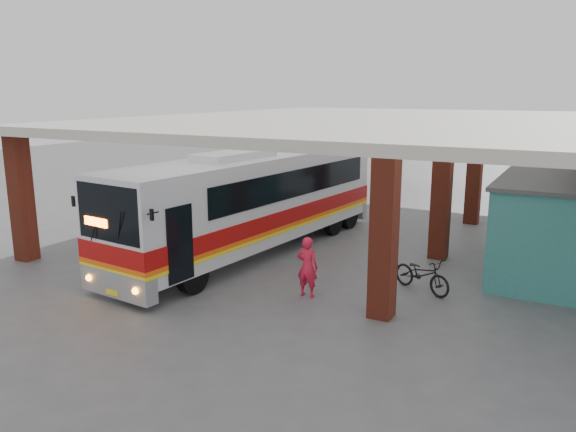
% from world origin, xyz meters
% --- Properties ---
extents(ground, '(90.00, 90.00, 0.00)m').
position_xyz_m(ground, '(0.00, 0.00, 0.00)').
color(ground, '#515154').
rests_on(ground, ground).
extents(brick_columns, '(20.10, 21.60, 4.35)m').
position_xyz_m(brick_columns, '(1.43, 5.00, 2.17)').
color(brick_columns, maroon).
rests_on(brick_columns, ground).
extents(canopy_roof, '(21.00, 23.00, 0.30)m').
position_xyz_m(canopy_roof, '(0.50, 6.50, 4.50)').
color(canopy_roof, beige).
rests_on(canopy_roof, brick_columns).
extents(coach_bus, '(3.92, 13.01, 3.74)m').
position_xyz_m(coach_bus, '(-3.07, 0.57, 1.86)').
color(coach_bus, silver).
rests_on(coach_bus, ground).
extents(motorcycle, '(2.09, 1.46, 1.04)m').
position_xyz_m(motorcycle, '(3.41, -0.64, 0.52)').
color(motorcycle, black).
rests_on(motorcycle, ground).
extents(pedestrian, '(0.64, 0.43, 1.74)m').
position_xyz_m(pedestrian, '(0.65, -2.58, 0.87)').
color(pedestrian, red).
rests_on(pedestrian, ground).
extents(red_chair, '(0.51, 0.51, 0.84)m').
position_xyz_m(red_chair, '(5.10, 5.57, 0.38)').
color(red_chair, '#AE2412').
rests_on(red_chair, ground).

